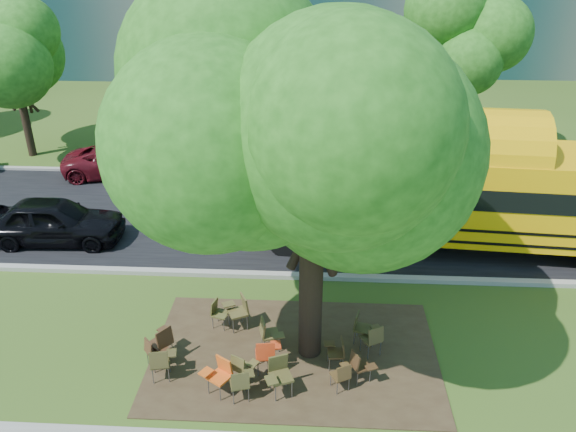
# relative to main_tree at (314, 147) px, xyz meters

# --- Properties ---
(ground) EXTENTS (160.00, 160.00, 0.00)m
(ground) POSITION_rel_main_tree_xyz_m (-1.37, 0.36, -5.37)
(ground) COLOR #2F4816
(ground) RESTS_ON ground
(dirt_patch) EXTENTS (7.00, 4.50, 0.03)m
(dirt_patch) POSITION_rel_main_tree_xyz_m (-0.37, -0.14, -5.35)
(dirt_patch) COLOR #382819
(dirt_patch) RESTS_ON ground
(asphalt_road) EXTENTS (80.00, 8.00, 0.04)m
(asphalt_road) POSITION_rel_main_tree_xyz_m (-1.37, 7.36, -5.35)
(asphalt_road) COLOR black
(asphalt_road) RESTS_ON ground
(kerb_near) EXTENTS (80.00, 0.25, 0.14)m
(kerb_near) POSITION_rel_main_tree_xyz_m (-1.37, 3.36, -5.30)
(kerb_near) COLOR gray
(kerb_near) RESTS_ON ground
(kerb_far) EXTENTS (80.00, 0.25, 0.14)m
(kerb_far) POSITION_rel_main_tree_xyz_m (-1.37, 11.46, -5.30)
(kerb_far) COLOR gray
(kerb_far) RESTS_ON ground
(bg_tree_0) EXTENTS (5.20, 5.20, 7.18)m
(bg_tree_0) POSITION_rel_main_tree_xyz_m (-13.37, 13.36, -0.80)
(bg_tree_0) COLOR black
(bg_tree_0) RESTS_ON ground
(bg_tree_2) EXTENTS (4.80, 4.80, 6.62)m
(bg_tree_2) POSITION_rel_main_tree_xyz_m (-6.37, 16.36, -1.16)
(bg_tree_2) COLOR black
(bg_tree_2) RESTS_ON ground
(bg_tree_3) EXTENTS (5.60, 5.60, 7.84)m
(bg_tree_3) POSITION_rel_main_tree_xyz_m (6.63, 14.36, -0.34)
(bg_tree_3) COLOR black
(bg_tree_3) RESTS_ON ground
(main_tree) EXTENTS (7.20, 7.20, 8.98)m
(main_tree) POSITION_rel_main_tree_xyz_m (0.00, 0.00, 0.00)
(main_tree) COLOR black
(main_tree) RESTS_ON ground
(school_bus) EXTENTS (13.88, 4.03, 3.35)m
(school_bus) POSITION_rel_main_tree_xyz_m (5.44, 5.64, -3.43)
(school_bus) COLOR #EEAB07
(school_bus) RESTS_ON ground
(chair_0) EXTENTS (0.62, 0.63, 0.91)m
(chair_0) POSITION_rel_main_tree_xyz_m (-3.39, -1.17, -4.80)
(chair_0) COLOR #433C1D
(chair_0) RESTS_ON ground
(chair_1) EXTENTS (0.68, 0.54, 0.80)m
(chair_1) POSITION_rel_main_tree_xyz_m (-3.69, -0.73, -4.87)
(chair_1) COLOR #472919
(chair_1) RESTS_ON ground
(chair_2) EXTENTS (0.59, 0.63, 0.86)m
(chair_2) POSITION_rel_main_tree_xyz_m (-1.48, -1.71, -4.84)
(chair_2) COLOR #423C1C
(chair_2) RESTS_ON ground
(chair_3) EXTENTS (0.77, 0.61, 0.91)m
(chair_3) POSITION_rel_main_tree_xyz_m (-1.98, -1.47, -4.81)
(chair_3) COLOR #DA5617
(chair_3) RESTS_ON ground
(chair_4) EXTENTS (0.67, 0.53, 0.80)m
(chair_4) POSITION_rel_main_tree_xyz_m (-1.53, -1.16, -4.87)
(chair_4) COLOR brown
(chair_4) RESTS_ON ground
(chair_5) EXTENTS (0.67, 0.76, 0.98)m
(chair_5) POSITION_rel_main_tree_xyz_m (-0.66, -1.44, -4.77)
(chair_5) COLOR #4A4420
(chair_5) RESTS_ON ground
(chair_6) EXTENTS (0.51, 0.53, 0.81)m
(chair_6) POSITION_rel_main_tree_xyz_m (0.67, -0.49, -4.87)
(chair_6) COLOR #443118
(chair_6) RESTS_ON ground
(chair_7) EXTENTS (0.65, 0.56, 0.83)m
(chair_7) POSITION_rel_main_tree_xyz_m (1.16, -0.97, -4.86)
(chair_7) COLOR #3D2816
(chair_7) RESTS_ON ground
(chair_8) EXTENTS (0.66, 0.83, 0.97)m
(chair_8) POSITION_rel_main_tree_xyz_m (-3.54, -0.47, -4.77)
(chair_8) COLOR #422917
(chair_8) RESTS_ON ground
(chair_9) EXTENTS (0.78, 0.66, 0.98)m
(chair_9) POSITION_rel_main_tree_xyz_m (-1.86, 0.89, -4.77)
(chair_9) COLOR #4F4622
(chair_9) RESTS_ON ground
(chair_10) EXTENTS (0.49, 0.62, 0.81)m
(chair_10) POSITION_rel_main_tree_xyz_m (-2.41, 0.86, -4.86)
(chair_10) COLOR #4D4A21
(chair_10) RESTS_ON ground
(chair_11) EXTENTS (0.63, 0.63, 0.95)m
(chair_11) POSITION_rel_main_tree_xyz_m (-1.00, -0.78, -4.78)
(chair_11) COLOR red
(chair_11) RESTS_ON ground
(chair_12) EXTENTS (0.51, 0.65, 0.85)m
(chair_12) POSITION_rel_main_tree_xyz_m (1.27, 0.43, -4.84)
(chair_12) COLOR #413D1C
(chair_12) RESTS_ON ground
(chair_13) EXTENTS (0.61, 0.73, 0.90)m
(chair_13) POSITION_rel_main_tree_xyz_m (1.55, -0.02, -4.81)
(chair_13) COLOR #4B3F20
(chair_13) RESTS_ON ground
(chair_14) EXTENTS (0.67, 0.63, 0.92)m
(chair_14) POSITION_rel_main_tree_xyz_m (-1.02, 0.00, -4.80)
(chair_14) COLOR brown
(chair_14) RESTS_ON ground
(chair_15) EXTENTS (0.52, 0.63, 0.77)m
(chair_15) POSITION_rel_main_tree_xyz_m (0.75, -1.27, -4.89)
(chair_15) COLOR #4B351A
(chair_15) RESTS_ON ground
(black_car) EXTENTS (4.60, 1.99, 1.54)m
(black_car) POSITION_rel_main_tree_xyz_m (-8.64, 5.22, -4.60)
(black_car) COLOR black
(black_car) RESTS_ON ground
(bg_car_red) EXTENTS (4.94, 2.78, 1.30)m
(bg_car_red) POSITION_rel_main_tree_xyz_m (-8.35, 11.14, -4.72)
(bg_car_red) COLOR #4F0D15
(bg_car_red) RESTS_ON ground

